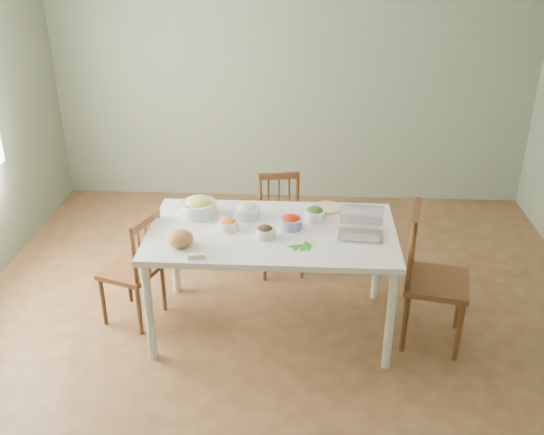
# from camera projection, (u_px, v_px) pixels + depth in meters

# --- Properties ---
(floor) EXTENTS (5.00, 5.00, 0.00)m
(floor) POSITION_uv_depth(u_px,v_px,m) (280.00, 329.00, 4.70)
(floor) COLOR brown
(floor) RESTS_ON ground
(wall_back) EXTENTS (5.00, 0.00, 2.70)m
(wall_back) POSITION_uv_depth(u_px,v_px,m) (292.00, 76.00, 6.35)
(wall_back) COLOR slate
(wall_back) RESTS_ON ground
(dining_table) EXTENTS (1.76, 0.99, 0.83)m
(dining_table) POSITION_uv_depth(u_px,v_px,m) (272.00, 280.00, 4.56)
(dining_table) COLOR white
(dining_table) RESTS_ON floor
(chair_far) EXTENTS (0.44, 0.43, 0.86)m
(chair_far) POSITION_uv_depth(u_px,v_px,m) (281.00, 227.00, 5.30)
(chair_far) COLOR #432919
(chair_far) RESTS_ON floor
(chair_left) EXTENTS (0.49, 0.50, 0.90)m
(chair_left) POSITION_uv_depth(u_px,v_px,m) (131.00, 267.00, 4.65)
(chair_left) COLOR #432919
(chair_left) RESTS_ON floor
(chair_right) EXTENTS (0.52, 0.54, 1.04)m
(chair_right) POSITION_uv_depth(u_px,v_px,m) (437.00, 279.00, 4.37)
(chair_right) COLOR #432919
(chair_right) RESTS_ON floor
(bread_boule) EXTENTS (0.20, 0.20, 0.11)m
(bread_boule) POSITION_uv_depth(u_px,v_px,m) (180.00, 239.00, 4.14)
(bread_boule) COLOR #A17435
(bread_boule) RESTS_ON dining_table
(butter_stick) EXTENTS (0.12, 0.06, 0.03)m
(butter_stick) POSITION_uv_depth(u_px,v_px,m) (196.00, 256.00, 4.01)
(butter_stick) COLOR #EEEAC0
(butter_stick) RESTS_ON dining_table
(bowl_squash) EXTENTS (0.32, 0.32, 0.15)m
(bowl_squash) POSITION_uv_depth(u_px,v_px,m) (199.00, 206.00, 4.56)
(bowl_squash) COLOR gold
(bowl_squash) RESTS_ON dining_table
(bowl_carrot) EXTENTS (0.15, 0.15, 0.08)m
(bowl_carrot) POSITION_uv_depth(u_px,v_px,m) (228.00, 224.00, 4.37)
(bowl_carrot) COLOR #FB5F18
(bowl_carrot) RESTS_ON dining_table
(bowl_onion) EXTENTS (0.24, 0.24, 0.10)m
(bowl_onion) POSITION_uv_depth(u_px,v_px,m) (246.00, 211.00, 4.54)
(bowl_onion) COLOR white
(bowl_onion) RESTS_ON dining_table
(bowl_mushroom) EXTENTS (0.14, 0.14, 0.09)m
(bowl_mushroom) POSITION_uv_depth(u_px,v_px,m) (265.00, 232.00, 4.25)
(bowl_mushroom) COLOR black
(bowl_mushroom) RESTS_ON dining_table
(bowl_redpep) EXTENTS (0.19, 0.19, 0.10)m
(bowl_redpep) POSITION_uv_depth(u_px,v_px,m) (291.00, 222.00, 4.39)
(bowl_redpep) COLOR red
(bowl_redpep) RESTS_ON dining_table
(bowl_broccoli) EXTENTS (0.17, 0.17, 0.10)m
(bowl_broccoli) POSITION_uv_depth(u_px,v_px,m) (315.00, 213.00, 4.51)
(bowl_broccoli) COLOR #24551E
(bowl_broccoli) RESTS_ON dining_table
(flatbread) EXTENTS (0.24, 0.24, 0.02)m
(flatbread) POSITION_uv_depth(u_px,v_px,m) (327.00, 208.00, 4.69)
(flatbread) COLOR #DEB98B
(flatbread) RESTS_ON dining_table
(basil_bunch) EXTENTS (0.18, 0.18, 0.02)m
(basil_bunch) POSITION_uv_depth(u_px,v_px,m) (300.00, 245.00, 4.15)
(basil_bunch) COLOR #2B7D16
(basil_bunch) RESTS_ON dining_table
(laptop) EXTENTS (0.33, 0.31, 0.21)m
(laptop) POSITION_uv_depth(u_px,v_px,m) (361.00, 224.00, 4.24)
(laptop) COLOR silver
(laptop) RESTS_ON dining_table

